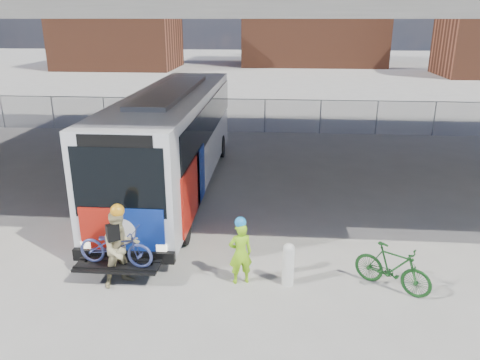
# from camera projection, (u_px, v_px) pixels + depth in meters

# --- Properties ---
(ground) EXTENTS (160.00, 160.00, 0.00)m
(ground) POSITION_uv_depth(u_px,v_px,m) (220.00, 221.00, 14.61)
(ground) COLOR #9E9991
(ground) RESTS_ON ground
(bus) EXTENTS (2.67, 12.99, 3.69)m
(bus) POSITION_uv_depth(u_px,v_px,m) (174.00, 133.00, 16.72)
(bus) COLOR silver
(bus) RESTS_ON ground
(overpass) EXTENTS (40.00, 16.00, 7.95)m
(overpass) POSITION_uv_depth(u_px,v_px,m) (232.00, 1.00, 16.21)
(overpass) COLOR #605E59
(overpass) RESTS_ON ground
(chainlink_fence) EXTENTS (30.00, 0.06, 30.00)m
(chainlink_fence) POSITION_uv_depth(u_px,v_px,m) (247.00, 106.00, 25.43)
(chainlink_fence) COLOR gray
(chainlink_fence) RESTS_ON ground
(brick_buildings) EXTENTS (54.00, 22.00, 12.00)m
(brick_buildings) POSITION_uv_depth(u_px,v_px,m) (277.00, 22.00, 58.09)
(brick_buildings) COLOR brown
(brick_buildings) RESTS_ON ground
(bollard) EXTENTS (0.28, 0.28, 1.08)m
(bollard) POSITION_uv_depth(u_px,v_px,m) (288.00, 263.00, 10.97)
(bollard) COLOR silver
(bollard) RESTS_ON ground
(cyclist_hivis) EXTENTS (0.65, 0.53, 1.71)m
(cyclist_hivis) POSITION_uv_depth(u_px,v_px,m) (240.00, 252.00, 10.98)
(cyclist_hivis) COLOR #92E418
(cyclist_hivis) RESTS_ON ground
(cyclist_tan) EXTENTS (1.15, 1.12, 2.05)m
(cyclist_tan) POSITION_uv_depth(u_px,v_px,m) (121.00, 247.00, 10.88)
(cyclist_tan) COLOR tan
(cyclist_tan) RESTS_ON ground
(bike_parked) EXTENTS (1.82, 1.46, 1.11)m
(bike_parked) POSITION_uv_depth(u_px,v_px,m) (393.00, 268.00, 10.80)
(bike_parked) COLOR #154318
(bike_parked) RESTS_ON ground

